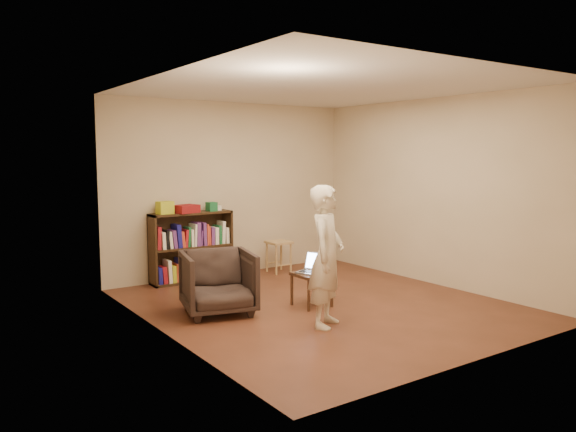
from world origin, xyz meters
TOP-DOWN VIEW (x-y plane):
  - floor at (0.00, 0.00)m, footprint 4.50×4.50m
  - ceiling at (0.00, 0.00)m, footprint 4.50×4.50m
  - wall_back at (0.00, 2.25)m, footprint 4.00×0.00m
  - wall_left at (-2.00, 0.00)m, footprint 0.00×4.50m
  - wall_right at (2.00, 0.00)m, footprint 0.00×4.50m
  - bookshelf at (-0.75, 2.09)m, footprint 1.20×0.30m
  - box_yellow at (-1.14, 2.08)m, footprint 0.23×0.18m
  - red_cloth at (-0.84, 2.05)m, footprint 0.39×0.32m
  - box_green at (-0.43, 2.06)m, footprint 0.14×0.14m
  - box_white at (-0.31, 2.10)m, footprint 0.11×0.11m
  - stool at (0.61, 1.87)m, footprint 0.34×0.34m
  - armchair at (-1.21, 0.38)m, footprint 0.95×0.97m
  - side_table at (-0.13, 0.03)m, footprint 0.40×0.40m
  - laptop at (-0.10, 0.03)m, footprint 0.41×0.42m
  - person at (-0.48, -0.69)m, footprint 0.66×0.61m

SIDE VIEW (x-z plane):
  - floor at x=0.00m, z-range 0.00..0.00m
  - side_table at x=-0.13m, z-range 0.13..0.54m
  - armchair at x=-1.21m, z-range 0.00..0.73m
  - stool at x=0.61m, z-range 0.15..0.64m
  - bookshelf at x=-0.75m, z-range -0.06..0.94m
  - laptop at x=-0.10m, z-range 0.35..0.58m
  - person at x=-0.48m, z-range 0.00..1.50m
  - box_white at x=-0.31m, z-range 1.00..1.07m
  - red_cloth at x=-0.84m, z-range 1.00..1.11m
  - box_green at x=-0.43m, z-range 1.00..1.13m
  - box_yellow at x=-1.14m, z-range 1.00..1.17m
  - wall_back at x=0.00m, z-range -0.70..3.30m
  - wall_left at x=-2.00m, z-range -0.95..3.55m
  - wall_right at x=2.00m, z-range -0.95..3.55m
  - ceiling at x=0.00m, z-range 2.60..2.60m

